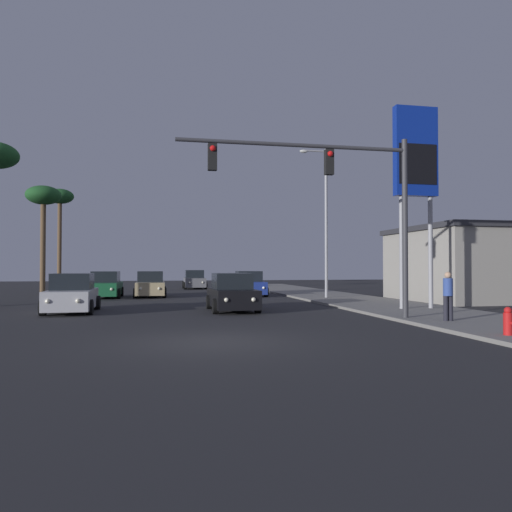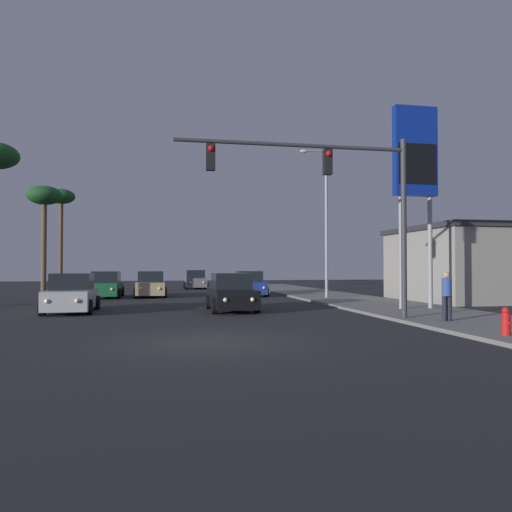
{
  "view_description": "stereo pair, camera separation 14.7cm",
  "coord_description": "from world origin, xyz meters",
  "px_view_note": "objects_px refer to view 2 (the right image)",
  "views": [
    {
      "loc": [
        -1.39,
        -13.0,
        1.95
      ],
      "look_at": [
        4.09,
        14.72,
        2.58
      ],
      "focal_mm": 35.0,
      "sensor_mm": 36.0,
      "label": 1
    },
    {
      "loc": [
        -1.25,
        -13.02,
        1.95
      ],
      "look_at": [
        4.09,
        14.72,
        2.58
      ],
      "focal_mm": 35.0,
      "sensor_mm": 36.0,
      "label": 2
    }
  ],
  "objects_px": {
    "car_grey": "(195,280)",
    "pedestrian_on_sidewalk": "(447,294)",
    "palm_tree_mid": "(44,201)",
    "car_tan": "(151,285)",
    "car_silver": "(72,295)",
    "car_black": "(231,294)",
    "palm_tree_far": "(61,202)",
    "car_green": "(106,286)",
    "gas_station_sign": "(415,162)",
    "car_blue": "(249,285)",
    "traffic_light_mast": "(339,187)",
    "fire_hydrant": "(506,322)",
    "street_lamp": "(324,215)"
  },
  "relations": [
    {
      "from": "car_green",
      "to": "traffic_light_mast",
      "type": "bearing_deg",
      "value": 122.14
    },
    {
      "from": "street_lamp",
      "to": "gas_station_sign",
      "type": "bearing_deg",
      "value": -80.34
    },
    {
      "from": "car_silver",
      "to": "traffic_light_mast",
      "type": "relative_size",
      "value": 0.52
    },
    {
      "from": "pedestrian_on_sidewalk",
      "to": "street_lamp",
      "type": "bearing_deg",
      "value": 89.39
    },
    {
      "from": "car_blue",
      "to": "car_green",
      "type": "relative_size",
      "value": 1.0
    },
    {
      "from": "car_grey",
      "to": "fire_hydrant",
      "type": "bearing_deg",
      "value": 100.73
    },
    {
      "from": "car_tan",
      "to": "palm_tree_mid",
      "type": "distance_m",
      "value": 10.1
    },
    {
      "from": "car_tan",
      "to": "palm_tree_far",
      "type": "xyz_separation_m",
      "value": [
        -8.14,
        13.59,
        7.01
      ]
    },
    {
      "from": "car_blue",
      "to": "car_tan",
      "type": "bearing_deg",
      "value": 0.58
    },
    {
      "from": "car_silver",
      "to": "car_black",
      "type": "xyz_separation_m",
      "value": [
        6.89,
        -0.53,
        0.0
      ]
    },
    {
      "from": "car_silver",
      "to": "palm_tree_mid",
      "type": "relative_size",
      "value": 0.57
    },
    {
      "from": "car_grey",
      "to": "pedestrian_on_sidewalk",
      "type": "bearing_deg",
      "value": 102.74
    },
    {
      "from": "car_green",
      "to": "palm_tree_mid",
      "type": "height_order",
      "value": "palm_tree_mid"
    },
    {
      "from": "car_green",
      "to": "palm_tree_far",
      "type": "xyz_separation_m",
      "value": [
        -5.35,
        13.94,
        7.01
      ]
    },
    {
      "from": "fire_hydrant",
      "to": "palm_tree_far",
      "type": "bearing_deg",
      "value": 117.0
    },
    {
      "from": "car_blue",
      "to": "traffic_light_mast",
      "type": "relative_size",
      "value": 0.52
    },
    {
      "from": "palm_tree_far",
      "to": "car_silver",
      "type": "bearing_deg",
      "value": -78.42
    },
    {
      "from": "palm_tree_mid",
      "to": "car_tan",
      "type": "bearing_deg",
      "value": -25.84
    },
    {
      "from": "car_blue",
      "to": "street_lamp",
      "type": "height_order",
      "value": "street_lamp"
    },
    {
      "from": "car_black",
      "to": "gas_station_sign",
      "type": "bearing_deg",
      "value": 167.12
    },
    {
      "from": "car_silver",
      "to": "traffic_light_mast",
      "type": "distance_m",
      "value": 12.28
    },
    {
      "from": "car_tan",
      "to": "car_silver",
      "type": "relative_size",
      "value": 1.0
    },
    {
      "from": "car_tan",
      "to": "car_grey",
      "type": "xyz_separation_m",
      "value": [
        3.73,
        11.85,
        0.0
      ]
    },
    {
      "from": "car_blue",
      "to": "car_silver",
      "type": "height_order",
      "value": "same"
    },
    {
      "from": "car_grey",
      "to": "traffic_light_mast",
      "type": "relative_size",
      "value": 0.51
    },
    {
      "from": "car_silver",
      "to": "car_black",
      "type": "relative_size",
      "value": 1.0
    },
    {
      "from": "car_grey",
      "to": "palm_tree_mid",
      "type": "bearing_deg",
      "value": 37.09
    },
    {
      "from": "traffic_light_mast",
      "to": "palm_tree_mid",
      "type": "xyz_separation_m",
      "value": [
        -14.25,
        20.27,
        1.83
      ]
    },
    {
      "from": "car_silver",
      "to": "palm_tree_mid",
      "type": "xyz_separation_m",
      "value": [
        -4.26,
        14.38,
        5.85
      ]
    },
    {
      "from": "gas_station_sign",
      "to": "palm_tree_far",
      "type": "distance_m",
      "value": 33.28
    },
    {
      "from": "car_silver",
      "to": "street_lamp",
      "type": "bearing_deg",
      "value": -156.9
    },
    {
      "from": "car_black",
      "to": "fire_hydrant",
      "type": "bearing_deg",
      "value": 119.88
    },
    {
      "from": "car_blue",
      "to": "traffic_light_mast",
      "type": "height_order",
      "value": "traffic_light_mast"
    },
    {
      "from": "palm_tree_mid",
      "to": "palm_tree_far",
      "type": "distance_m",
      "value": 10.09
    },
    {
      "from": "pedestrian_on_sidewalk",
      "to": "palm_tree_mid",
      "type": "relative_size",
      "value": 0.22
    },
    {
      "from": "car_green",
      "to": "gas_station_sign",
      "type": "distance_m",
      "value": 20.18
    },
    {
      "from": "car_green",
      "to": "gas_station_sign",
      "type": "bearing_deg",
      "value": 140.43
    },
    {
      "from": "car_grey",
      "to": "gas_station_sign",
      "type": "distance_m",
      "value": 26.82
    },
    {
      "from": "car_green",
      "to": "car_tan",
      "type": "bearing_deg",
      "value": -171.17
    },
    {
      "from": "street_lamp",
      "to": "fire_hydrant",
      "type": "relative_size",
      "value": 11.84
    },
    {
      "from": "car_blue",
      "to": "fire_hydrant",
      "type": "xyz_separation_m",
      "value": [
        3.19,
        -21.38,
        -0.27
      ]
    },
    {
      "from": "street_lamp",
      "to": "palm_tree_mid",
      "type": "xyz_separation_m",
      "value": [
        -17.74,
        8.3,
        1.5
      ]
    },
    {
      "from": "car_grey",
      "to": "street_lamp",
      "type": "distance_m",
      "value": 18.36
    },
    {
      "from": "street_lamp",
      "to": "pedestrian_on_sidewalk",
      "type": "bearing_deg",
      "value": -90.61
    },
    {
      "from": "fire_hydrant",
      "to": "car_blue",
      "type": "bearing_deg",
      "value": 98.49
    },
    {
      "from": "car_silver",
      "to": "fire_hydrant",
      "type": "relative_size",
      "value": 5.69
    },
    {
      "from": "traffic_light_mast",
      "to": "street_lamp",
      "type": "xyz_separation_m",
      "value": [
        3.48,
        11.96,
        0.34
      ]
    },
    {
      "from": "car_tan",
      "to": "palm_tree_far",
      "type": "bearing_deg",
      "value": -58.97
    },
    {
      "from": "traffic_light_mast",
      "to": "car_green",
      "type": "bearing_deg",
      "value": 120.56
    },
    {
      "from": "palm_tree_mid",
      "to": "car_silver",
      "type": "bearing_deg",
      "value": -73.5
    }
  ]
}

